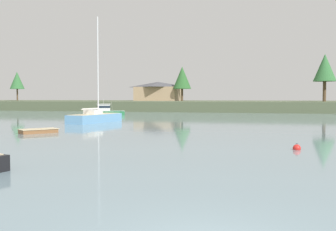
# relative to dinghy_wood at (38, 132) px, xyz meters

# --- Properties ---
(far_shore_bank) EXTENTS (227.78, 46.17, 2.07)m
(far_shore_bank) POSITION_rel_dinghy_wood_xyz_m (17.22, 70.45, 0.91)
(far_shore_bank) COLOR #4C563D
(far_shore_bank) RESTS_ON ground
(dinghy_wood) EXTENTS (2.92, 3.24, 0.49)m
(dinghy_wood) POSITION_rel_dinghy_wood_xyz_m (0.00, 0.00, 0.00)
(dinghy_wood) COLOR brown
(dinghy_wood) RESTS_ON ground
(cruiser_green) EXTENTS (6.68, 5.02, 3.38)m
(cruiser_green) POSITION_rel_dinghy_wood_xyz_m (-8.70, 31.75, 0.30)
(cruiser_green) COLOR #236B3D
(cruiser_green) RESTS_ON ground
(sailboat_skyblue) EXTENTS (3.71, 8.32, 13.05)m
(sailboat_skyblue) POSITION_rel_dinghy_wood_xyz_m (-1.56, 13.95, 0.14)
(sailboat_skyblue) COLOR #669ECC
(sailboat_skyblue) RESTS_ON ground
(mooring_buoy_red) EXTENTS (0.44, 0.44, 0.49)m
(mooring_buoy_red) POSITION_rel_dinghy_wood_xyz_m (19.76, -5.40, -0.05)
(mooring_buoy_red) COLOR red
(mooring_buoy_red) RESTS_ON ground
(mooring_buoy_orange) EXTENTS (0.32, 0.32, 0.37)m
(mooring_buoy_orange) POSITION_rel_dinghy_wood_xyz_m (-4.60, 26.37, -0.07)
(mooring_buoy_orange) COLOR orange
(mooring_buoy_orange) RESTS_ON ground
(mooring_buoy_yellow) EXTENTS (0.42, 0.42, 0.47)m
(mooring_buoy_yellow) POSITION_rel_dinghy_wood_xyz_m (-10.85, 37.05, -0.05)
(mooring_buoy_yellow) COLOR yellow
(mooring_buoy_yellow) RESTS_ON ground
(shore_tree_far_left) EXTENTS (4.11, 4.11, 8.44)m
(shore_tree_far_left) POSITION_rel_dinghy_wood_xyz_m (-53.78, 71.92, 7.84)
(shore_tree_far_left) COLOR brown
(shore_tree_far_left) RESTS_ON far_shore_bank
(shore_tree_inland_b) EXTENTS (4.85, 4.85, 10.33)m
(shore_tree_inland_b) POSITION_rel_dinghy_wood_xyz_m (29.58, 62.94, 9.21)
(shore_tree_inland_b) COLOR brown
(shore_tree_inland_b) RESTS_ON far_shore_bank
(shore_tree_center_left) EXTENTS (4.73, 4.73, 8.96)m
(shore_tree_center_left) POSITION_rel_dinghy_wood_xyz_m (-4.14, 71.85, 7.98)
(shore_tree_center_left) COLOR brown
(shore_tree_center_left) RESTS_ON far_shore_bank
(cottage_hillside) EXTENTS (12.39, 8.84, 5.19)m
(cottage_hillside) POSITION_rel_dinghy_wood_xyz_m (-11.79, 75.60, 4.62)
(cottage_hillside) COLOR tan
(cottage_hillside) RESTS_ON far_shore_bank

